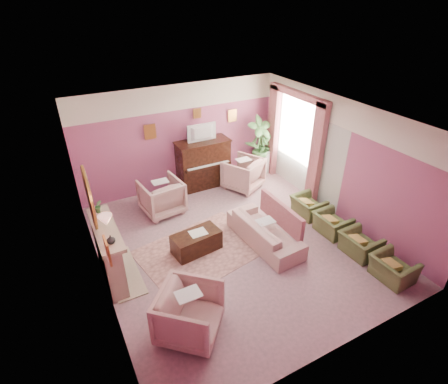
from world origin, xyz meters
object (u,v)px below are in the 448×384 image
olive_chair_a (394,266)px  floral_armchair_front (189,311)px  olive_chair_c (332,221)px  olive_chair_b (360,241)px  sofa (265,227)px  side_table (261,161)px  floral_armchair_left (161,195)px  floral_armchair_right (243,172)px  olive_chair_d (308,204)px  piano (203,164)px  television (203,132)px  coffee_table (196,242)px

olive_chair_a → floral_armchair_front: bearing=170.1°
olive_chair_c → floral_armchair_front: bearing=-165.9°
olive_chair_a → olive_chair_b: same height
floral_armchair_front → olive_chair_c: bearing=14.1°
sofa → side_table: (1.79, 2.90, -0.04)m
floral_armchair_left → olive_chair_a: 5.26m
floral_armchair_right → olive_chair_d: size_ratio=1.28×
piano → side_table: bearing=-1.5°
piano → television: bearing=-90.0°
olive_chair_a → floral_armchair_right: bearing=99.1°
television → floral_armchair_front: bearing=-117.7°
olive_chair_d → side_table: side_table is taller
floral_armchair_left → olive_chair_c: 4.04m
coffee_table → floral_armchair_left: bearing=94.2°
television → side_table: (1.87, -0.00, -1.25)m
sofa → side_table: 3.41m
coffee_table → floral_armchair_right: 2.96m
sofa → floral_armchair_front: floral_armchair_front is taller
floral_armchair_front → olive_chair_a: bearing=-9.9°
television → olive_chair_b: size_ratio=1.07×
floral_armchair_right → olive_chair_a: size_ratio=1.28×
floral_armchair_front → olive_chair_a: size_ratio=1.28×
olive_chair_b → olive_chair_c: same height
side_table → floral_armchair_left: bearing=-168.0°
floral_armchair_right → sofa: bearing=-109.5°
floral_armchair_front → olive_chair_b: 3.87m
olive_chair_d → olive_chair_b: bearing=-90.0°
olive_chair_a → olive_chair_d: size_ratio=1.00×
piano → olive_chair_c: size_ratio=1.88×
floral_armchair_front → coffee_table: bearing=63.3°
floral_armchair_front → side_table: size_ratio=1.37×
coffee_table → olive_chair_d: size_ratio=1.34×
television → olive_chair_a: 5.37m
coffee_table → floral_armchair_left: 1.79m
olive_chair_b → sofa: bearing=140.6°
floral_armchair_right → floral_armchair_front: same height
olive_chair_a → olive_chair_d: 2.46m
piano → coffee_table: piano is taller
television → olive_chair_b: 4.63m
television → floral_armchair_front: 4.98m
piano → floral_armchair_right: (0.90, -0.63, -0.17)m
floral_armchair_right → olive_chair_b: size_ratio=1.28×
coffee_table → floral_armchair_front: size_ratio=1.04×
floral_armchair_left → olive_chair_b: 4.62m
side_table → floral_armchair_front: bearing=-133.9°
coffee_table → sofa: (1.43, -0.42, 0.17)m
floral_armchair_left → olive_chair_a: (3.08, -4.26, -0.16)m
floral_armchair_right → olive_chair_d: floral_armchair_right is taller
floral_armchair_right → olive_chair_c: (0.70, -2.75, -0.16)m
coffee_table → olive_chair_b: bearing=-29.5°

